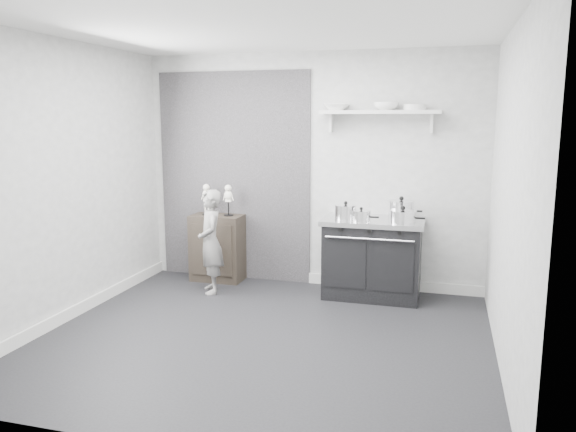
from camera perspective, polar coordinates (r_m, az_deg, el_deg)
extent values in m
plane|color=black|center=(5.19, -2.55, -12.26)|extent=(4.00, 4.00, 0.00)
cube|color=#9E9E9B|center=(6.56, 2.29, 4.62)|extent=(4.00, 0.02, 2.70)
cube|color=#9E9E9B|center=(3.20, -12.85, -1.32)|extent=(4.00, 0.02, 2.70)
cube|color=#9E9E9B|center=(5.79, -21.86, 3.19)|extent=(0.02, 3.60, 2.70)
cube|color=#9E9E9B|center=(4.62, 21.59, 1.66)|extent=(0.02, 3.60, 2.70)
cube|color=silver|center=(4.86, -2.81, 18.70)|extent=(4.00, 3.60, 0.02)
cube|color=black|center=(6.84, -5.52, 3.96)|extent=(1.90, 0.02, 2.50)
cube|color=silver|center=(6.64, 10.66, -6.85)|extent=(2.00, 0.03, 0.12)
cube|color=silver|center=(6.05, -20.90, -9.03)|extent=(0.03, 3.60, 0.12)
cube|color=silver|center=(6.27, 9.30, 10.38)|extent=(1.30, 0.26, 0.04)
cube|color=silver|center=(6.42, 4.40, 9.40)|extent=(0.03, 0.12, 0.20)
cube|color=silver|center=(6.30, 14.39, 9.11)|extent=(0.03, 0.12, 0.20)
cube|color=black|center=(6.27, 8.58, -4.45)|extent=(1.03, 0.62, 0.82)
cube|color=silver|center=(6.18, 8.68, -0.52)|extent=(1.09, 0.66, 0.05)
cube|color=black|center=(6.01, 5.87, -4.83)|extent=(0.43, 0.02, 0.53)
cube|color=black|center=(5.95, 10.57, -5.11)|extent=(0.43, 0.02, 0.53)
cylinder|color=silver|center=(5.88, 8.24, -2.34)|extent=(0.92, 0.02, 0.02)
cylinder|color=black|center=(5.92, 5.32, -1.37)|extent=(0.04, 0.03, 0.04)
cylinder|color=black|center=(5.87, 8.28, -1.52)|extent=(0.04, 0.03, 0.04)
cylinder|color=black|center=(5.84, 11.28, -1.67)|extent=(0.04, 0.03, 0.04)
cube|color=black|center=(6.88, -7.16, -3.21)|extent=(0.62, 0.36, 0.80)
imported|color=slate|center=(6.36, -7.87, -2.60)|extent=(0.46, 0.51, 1.17)
cylinder|color=silver|center=(6.10, 5.87, 0.32)|extent=(0.23, 0.23, 0.14)
cylinder|color=silver|center=(6.08, 5.88, 1.06)|extent=(0.24, 0.24, 0.02)
sphere|color=black|center=(6.08, 5.88, 1.32)|extent=(0.04, 0.04, 0.04)
cylinder|color=black|center=(6.07, 7.30, 0.26)|extent=(0.10, 0.02, 0.02)
cylinder|color=silver|center=(6.22, 11.42, 0.56)|extent=(0.27, 0.27, 0.18)
cylinder|color=silver|center=(6.20, 11.45, 1.47)|extent=(0.28, 0.28, 0.02)
sphere|color=black|center=(6.20, 11.46, 1.76)|extent=(0.05, 0.05, 0.05)
cylinder|color=black|center=(6.21, 13.04, 0.48)|extent=(0.10, 0.02, 0.02)
cylinder|color=silver|center=(5.96, 11.57, -0.15)|extent=(0.27, 0.27, 0.12)
cylinder|color=silver|center=(5.95, 11.59, 0.50)|extent=(0.28, 0.28, 0.02)
sphere|color=black|center=(5.95, 11.60, 0.81)|extent=(0.05, 0.05, 0.05)
cylinder|color=black|center=(5.95, 13.27, -0.23)|extent=(0.10, 0.02, 0.02)
cylinder|color=silver|center=(6.00, 7.43, -0.06)|extent=(0.20, 0.20, 0.10)
cylinder|color=silver|center=(5.99, 7.45, 0.51)|extent=(0.21, 0.21, 0.01)
sphere|color=black|center=(5.98, 7.45, 0.75)|extent=(0.04, 0.04, 0.04)
cylinder|color=black|center=(5.98, 8.76, -0.12)|extent=(0.10, 0.02, 0.02)
imported|color=white|center=(6.34, 4.93, 10.97)|extent=(0.28, 0.28, 0.07)
imported|color=white|center=(6.26, 9.93, 10.93)|extent=(0.27, 0.27, 0.08)
cylinder|color=silver|center=(6.24, 12.76, 10.73)|extent=(0.24, 0.24, 0.06)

